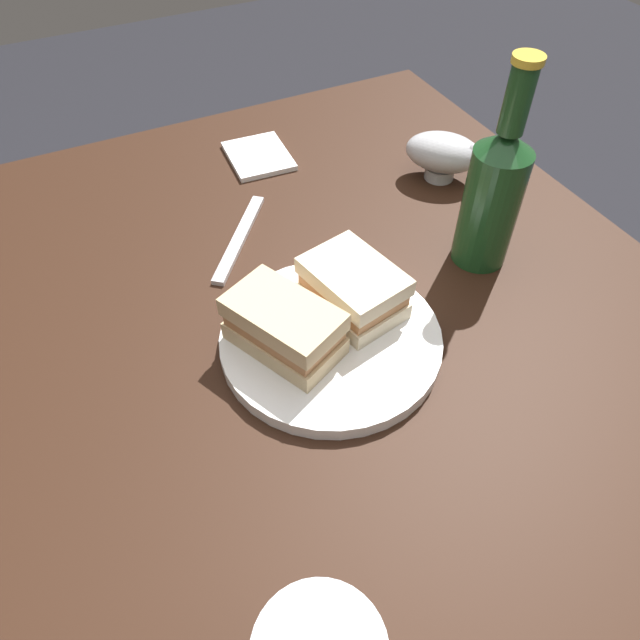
{
  "coord_description": "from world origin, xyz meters",
  "views": [
    {
      "loc": [
        0.41,
        -0.19,
        1.23
      ],
      "look_at": [
        0.01,
        0.01,
        0.76
      ],
      "focal_mm": 32.92,
      "sensor_mm": 36.0,
      "label": 1
    }
  ],
  "objects_px": {
    "gravy_boat": "(444,153)",
    "fork": "(240,238)",
    "cider_bottle": "(494,193)",
    "sandwich_half_left": "(353,288)",
    "sandwich_half_right": "(284,327)",
    "plate": "(331,340)",
    "napkin": "(259,156)"
  },
  "relations": [
    {
      "from": "napkin",
      "to": "plate",
      "type": "bearing_deg",
      "value": -10.46
    },
    {
      "from": "sandwich_half_left",
      "to": "sandwich_half_right",
      "type": "bearing_deg",
      "value": -77.65
    },
    {
      "from": "plate",
      "to": "sandwich_half_right",
      "type": "distance_m",
      "value": 0.06
    },
    {
      "from": "sandwich_half_left",
      "to": "gravy_boat",
      "type": "relative_size",
      "value": 1.0
    },
    {
      "from": "sandwich_half_right",
      "to": "plate",
      "type": "bearing_deg",
      "value": 79.68
    },
    {
      "from": "napkin",
      "to": "fork",
      "type": "bearing_deg",
      "value": -29.46
    },
    {
      "from": "gravy_boat",
      "to": "fork",
      "type": "height_order",
      "value": "gravy_boat"
    },
    {
      "from": "gravy_boat",
      "to": "plate",
      "type": "bearing_deg",
      "value": -53.3
    },
    {
      "from": "plate",
      "to": "sandwich_half_left",
      "type": "height_order",
      "value": "sandwich_half_left"
    },
    {
      "from": "gravy_boat",
      "to": "fork",
      "type": "distance_m",
      "value": 0.32
    },
    {
      "from": "sandwich_half_left",
      "to": "napkin",
      "type": "height_order",
      "value": "sandwich_half_left"
    },
    {
      "from": "sandwich_half_right",
      "to": "fork",
      "type": "bearing_deg",
      "value": 173.09
    },
    {
      "from": "sandwich_half_left",
      "to": "cider_bottle",
      "type": "xyz_separation_m",
      "value": [
        -0.02,
        0.2,
        0.05
      ]
    },
    {
      "from": "sandwich_half_left",
      "to": "napkin",
      "type": "distance_m",
      "value": 0.36
    },
    {
      "from": "sandwich_half_left",
      "to": "cider_bottle",
      "type": "relative_size",
      "value": 0.49
    },
    {
      "from": "sandwich_half_right",
      "to": "gravy_boat",
      "type": "distance_m",
      "value": 0.41
    },
    {
      "from": "plate",
      "to": "sandwich_half_right",
      "type": "relative_size",
      "value": 1.77
    },
    {
      "from": "sandwich_half_left",
      "to": "sandwich_half_right",
      "type": "distance_m",
      "value": 0.1
    },
    {
      "from": "plate",
      "to": "sandwich_half_right",
      "type": "xyz_separation_m",
      "value": [
        -0.01,
        -0.05,
        0.04
      ]
    },
    {
      "from": "fork",
      "to": "cider_bottle",
      "type": "bearing_deg",
      "value": -83.73
    },
    {
      "from": "sandwich_half_left",
      "to": "fork",
      "type": "height_order",
      "value": "sandwich_half_left"
    },
    {
      "from": "cider_bottle",
      "to": "napkin",
      "type": "distance_m",
      "value": 0.39
    },
    {
      "from": "sandwich_half_left",
      "to": "gravy_boat",
      "type": "xyz_separation_m",
      "value": [
        -0.19,
        0.25,
        -0.0
      ]
    },
    {
      "from": "gravy_boat",
      "to": "cider_bottle",
      "type": "relative_size",
      "value": 0.49
    },
    {
      "from": "sandwich_half_right",
      "to": "napkin",
      "type": "distance_m",
      "value": 0.4
    },
    {
      "from": "sandwich_half_left",
      "to": "napkin",
      "type": "xyz_separation_m",
      "value": [
        -0.36,
        0.03,
        -0.04
      ]
    },
    {
      "from": "napkin",
      "to": "cider_bottle",
      "type": "bearing_deg",
      "value": 26.11
    },
    {
      "from": "cider_bottle",
      "to": "napkin",
      "type": "relative_size",
      "value": 2.36
    },
    {
      "from": "gravy_boat",
      "to": "napkin",
      "type": "xyz_separation_m",
      "value": [
        -0.17,
        -0.22,
        -0.04
      ]
    },
    {
      "from": "sandwich_half_right",
      "to": "gravy_boat",
      "type": "height_order",
      "value": "sandwich_half_right"
    },
    {
      "from": "cider_bottle",
      "to": "fork",
      "type": "bearing_deg",
      "value": -122.26
    },
    {
      "from": "napkin",
      "to": "fork",
      "type": "distance_m",
      "value": 0.2
    }
  ]
}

